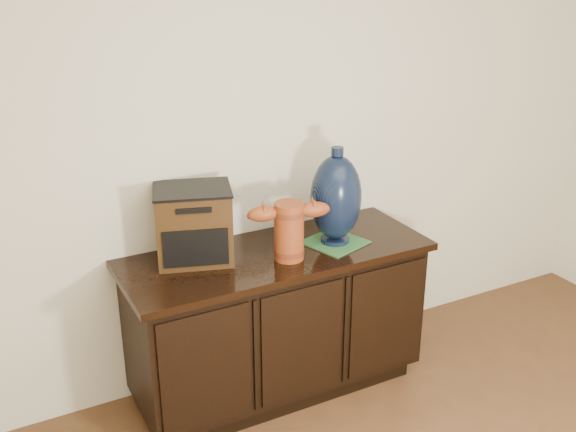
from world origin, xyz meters
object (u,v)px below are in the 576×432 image
lamp_base (336,198)px  spray_can (287,225)px  sideboard (277,320)px  tv_radio (194,224)px  terracotta_vessel (289,228)px

lamp_base → spray_can: lamp_base is taller
sideboard → lamp_base: size_ratio=3.12×
sideboard → spray_can: (0.11, 0.10, 0.44)m
tv_radio → spray_can: (0.47, -0.00, -0.09)m
sideboard → spray_can: bearing=43.3°
tv_radio → lamp_base: bearing=5.2°
tv_radio → lamp_base: size_ratio=0.87×
tv_radio → lamp_base: lamp_base is taller
terracotta_vessel → spray_can: 0.23m
tv_radio → lamp_base: (0.66, -0.14, 0.06)m
terracotta_vessel → lamp_base: (0.28, 0.05, 0.08)m
sideboard → terracotta_vessel: size_ratio=3.82×
sideboard → terracotta_vessel: terracotta_vessel is taller
tv_radio → spray_can: 0.48m
terracotta_vessel → tv_radio: bearing=167.0°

